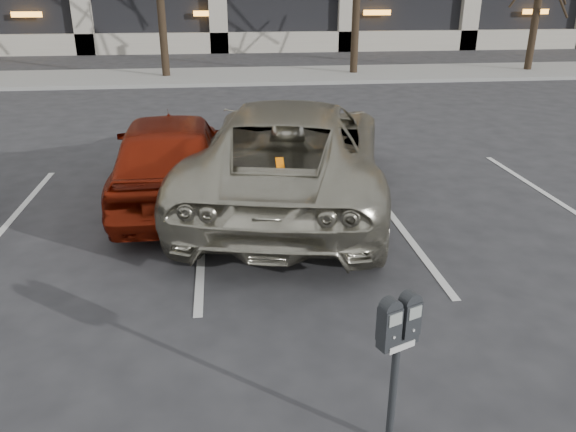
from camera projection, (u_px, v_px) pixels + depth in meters
ground at (326, 295)px, 6.24m from camera, size 140.00×140.00×0.00m
sidewalk at (248, 76)px, 20.90m from camera, size 80.00×4.00×0.12m
stall_lines at (203, 221)px, 8.20m from camera, size 16.90×5.20×0.00m
parking_meter at (398, 336)px, 3.86m from camera, size 0.34×0.23×1.25m
suv_silver at (291, 152)px, 8.62m from camera, size 3.89×6.30×1.63m
car_red at (171, 156)px, 8.74m from camera, size 1.81×4.30×1.45m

